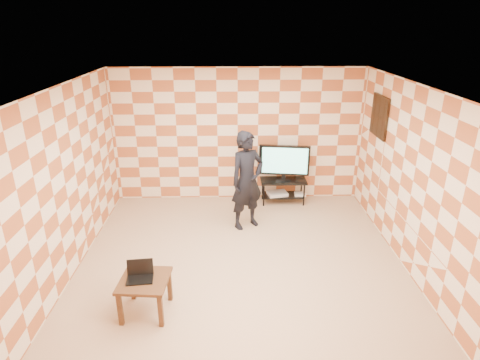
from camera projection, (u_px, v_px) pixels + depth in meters
name	position (u px, v px, depth m)	size (l,w,h in m)	color
floor	(241.00, 263.00, 6.25)	(5.00, 5.00, 0.00)	tan
wall_back	(238.00, 136.00, 8.07)	(5.00, 0.02, 2.70)	beige
wall_front	(249.00, 293.00, 3.43)	(5.00, 0.02, 2.70)	beige
wall_left	(65.00, 184.00, 5.69)	(0.02, 5.00, 2.70)	beige
wall_right	(413.00, 181.00, 5.81)	(0.02, 5.00, 2.70)	beige
ceiling	(241.00, 87.00, 5.25)	(5.00, 5.00, 0.02)	white
wall_art	(379.00, 116.00, 7.02)	(0.04, 0.72, 0.72)	black
tv_stand	(283.00, 186.00, 8.18)	(0.92, 0.42, 0.50)	black
tv	(284.00, 161.00, 7.98)	(1.00, 0.23, 0.73)	black
dvd_player	(277.00, 194.00, 8.22)	(0.39, 0.28, 0.07)	silver
game_console	(300.00, 194.00, 8.21)	(0.22, 0.16, 0.05)	silver
side_table	(145.00, 285.00, 5.06)	(0.65, 0.65, 0.50)	#371C11
laptop	(140.00, 274.00, 5.03)	(0.35, 0.29, 0.22)	black
person	(247.00, 181.00, 7.05)	(0.65, 0.43, 1.78)	black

